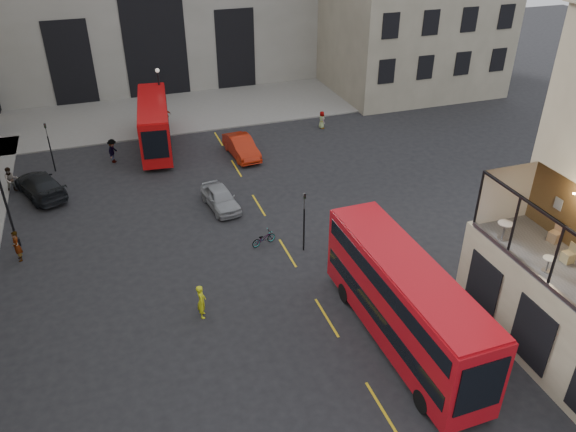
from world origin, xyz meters
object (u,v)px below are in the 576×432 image
object	(u,v)px
bus_far	(154,122)
cafe_chair_d	(555,236)
cyclist	(201,301)
pedestrian_d	(322,120)
pedestrian_c	(166,116)
car_b	(241,147)
pedestrian_a	(11,180)
car_a	(220,198)
pedestrian_b	(113,151)
traffic_light_far	(49,141)
cafe_table_far	(505,228)
street_lamp_b	(161,102)
bicycle	(264,238)
traffic_light_near	(304,215)
cafe_table_mid	(548,262)
bus_near	(404,299)
street_lamp_a	(8,211)
pedestrian_e	(17,246)
cafe_chair_c	(568,256)
car_c	(40,185)

from	to	relation	value
bus_far	cafe_chair_d	bearing A→B (deg)	-61.61
cyclist	pedestrian_d	world-z (taller)	cyclist
bus_far	pedestrian_c	bearing A→B (deg)	72.72
car_b	pedestrian_a	size ratio (longest dim) A/B	2.57
car_a	pedestrian_b	size ratio (longest dim) A/B	2.21
traffic_light_far	bus_far	distance (m)	8.10
cafe_chair_d	cafe_table_far	bearing A→B (deg)	155.12
street_lamp_b	bus_far	xyz separation A→B (m)	(-1.14, -4.08, -0.19)
bus_far	bicycle	world-z (taller)	bus_far
pedestrian_c	cafe_table_far	world-z (taller)	cafe_table_far
traffic_light_near	cafe_table_mid	xyz separation A→B (m)	(6.72, -11.12, 2.61)
bus_near	street_lamp_a	bearing A→B (deg)	140.27
street_lamp_b	pedestrian_b	bearing A→B (deg)	-128.62
street_lamp_a	cyclist	size ratio (longest dim) A/B	2.86
bicycle	cafe_table_mid	size ratio (longest dim) A/B	2.47
bicycle	pedestrian_c	distance (m)	21.71
cafe_table_mid	bus_far	bearing A→B (deg)	113.88
bus_near	pedestrian_d	size ratio (longest dim) A/B	7.30
street_lamp_a	pedestrian_a	xyz separation A→B (m)	(-0.70, 7.44, -1.46)
cafe_table_mid	pedestrian_e	bearing A→B (deg)	145.45
street_lamp_b	cafe_table_mid	bearing A→B (deg)	-70.52
traffic_light_near	cafe_table_mid	size ratio (longest dim) A/B	5.76
street_lamp_b	bus_near	size ratio (longest dim) A/B	0.48
pedestrian_b	pedestrian_a	bearing A→B (deg)	135.28
bus_far	pedestrian_a	world-z (taller)	bus_far
traffic_light_far	street_lamp_b	bearing A→B (deg)	33.69
street_lamp_a	bus_near	xyz separation A→B (m)	(17.59, -14.62, 0.11)
cyclist	pedestrian_d	size ratio (longest dim) A/B	1.21
cafe_table_far	pedestrian_d	bearing A→B (deg)	86.41
bus_far	traffic_light_far	bearing A→B (deg)	-166.24
bicycle	cafe_chair_d	world-z (taller)	cafe_chair_d
bus_near	pedestrian_e	bearing A→B (deg)	143.19
pedestrian_a	pedestrian_d	world-z (taller)	pedestrian_a
cafe_chair_c	pedestrian_e	bearing A→B (deg)	147.38
cafe_chair_c	pedestrian_d	bearing A→B (deg)	89.69
traffic_light_near	cyclist	world-z (taller)	traffic_light_near
car_a	cafe_chair_d	world-z (taller)	cafe_chair_d
bicycle	car_c	bearing A→B (deg)	32.21
pedestrian_c	street_lamp_a	bearing A→B (deg)	39.95
pedestrian_c	cafe_chair_c	size ratio (longest dim) A/B	1.77
car_a	cafe_table_mid	distance (m)	20.86
bus_far	pedestrian_b	size ratio (longest dim) A/B	5.28
car_b	street_lamp_b	bearing A→B (deg)	116.88
pedestrian_e	cafe_chair_c	world-z (taller)	cafe_chair_c
car_c	cyclist	bearing A→B (deg)	94.31
cafe_table_far	cafe_chair_d	size ratio (longest dim) A/B	0.90
cafe_table_mid	cafe_chair_d	xyz separation A→B (m)	(1.90, 1.74, -0.15)
car_c	cyclist	world-z (taller)	cyclist
street_lamp_a	pedestrian_a	size ratio (longest dim) A/B	2.85
pedestrian_a	cafe_chair_d	world-z (taller)	cafe_chair_d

